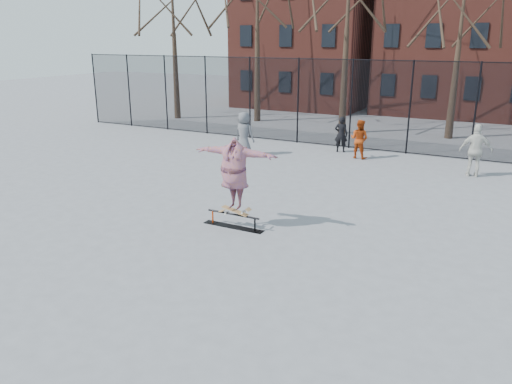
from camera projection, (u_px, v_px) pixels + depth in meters
The scene contains 10 objects.
ground at pixel (234, 259), 11.48m from camera, with size 100.00×100.00×0.00m, color slate.
skate_rail at pixel (233, 222), 13.38m from camera, with size 1.76×0.27×0.39m.
skateboard at pixel (235, 212), 13.27m from camera, with size 0.82×0.19×0.10m, color #A16F40, non-canonical shape.
skater at pixel (235, 176), 12.98m from camera, with size 2.33×0.63×1.89m, color #6E378B.
bystander_grey at pixel (244, 134), 21.40m from camera, with size 0.92×0.60×1.87m, color #595A5E.
bystander_black at pixel (341, 134), 22.05m from camera, with size 0.58×0.38×1.58m, color black.
bystander_red at pixel (359, 139), 20.89m from camera, with size 0.79×0.62×1.63m, color #A5370E.
bystander_white at pixel (476, 151), 18.06m from camera, with size 1.13×0.47×1.93m, color beige.
fence at pixel (382, 105), 21.87m from camera, with size 34.03×0.07×4.00m.
rowhouses at pixel (450, 18), 31.35m from camera, with size 29.00×7.00×13.00m.
Camera 1 is at (5.34, -9.06, 4.87)m, focal length 35.00 mm.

